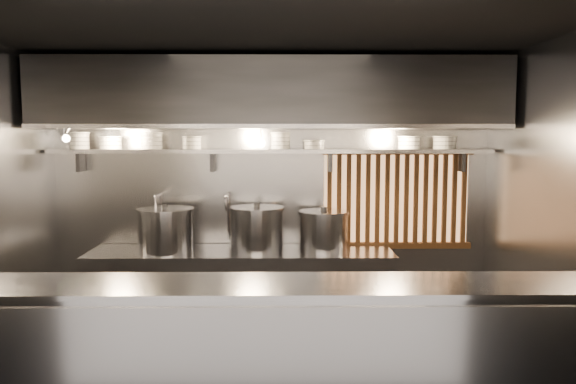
{
  "coord_description": "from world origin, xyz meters",
  "views": [
    {
      "loc": [
        0.11,
        -4.35,
        2.04
      ],
      "look_at": [
        0.16,
        0.55,
        1.54
      ],
      "focal_mm": 35.0,
      "sensor_mm": 36.0,
      "label": 1
    }
  ],
  "objects_px": {
    "stock_pot_right": "(324,230)",
    "heat_lamp": "(64,132)",
    "stock_pot_mid": "(257,228)",
    "stock_pot_left": "(166,230)",
    "pendant_bulb": "(261,143)"
  },
  "relations": [
    {
      "from": "stock_pot_right",
      "to": "stock_pot_left",
      "type": "bearing_deg",
      "value": -176.84
    },
    {
      "from": "heat_lamp",
      "to": "stock_pot_mid",
      "type": "height_order",
      "value": "heat_lamp"
    },
    {
      "from": "stock_pot_mid",
      "to": "stock_pot_right",
      "type": "bearing_deg",
      "value": -0.05
    },
    {
      "from": "pendant_bulb",
      "to": "stock_pot_mid",
      "type": "distance_m",
      "value": 0.85
    },
    {
      "from": "stock_pot_right",
      "to": "heat_lamp",
      "type": "bearing_deg",
      "value": -172.55
    },
    {
      "from": "stock_pot_left",
      "to": "stock_pot_right",
      "type": "distance_m",
      "value": 1.56
    },
    {
      "from": "stock_pot_mid",
      "to": "pendant_bulb",
      "type": "bearing_deg",
      "value": 37.53
    },
    {
      "from": "pendant_bulb",
      "to": "stock_pot_left",
      "type": "xyz_separation_m",
      "value": [
        -0.93,
        -0.12,
        -0.85
      ]
    },
    {
      "from": "stock_pot_left",
      "to": "stock_pot_mid",
      "type": "distance_m",
      "value": 0.89
    },
    {
      "from": "pendant_bulb",
      "to": "stock_pot_left",
      "type": "bearing_deg",
      "value": -172.73
    },
    {
      "from": "stock_pot_mid",
      "to": "stock_pot_right",
      "type": "xyz_separation_m",
      "value": [
        0.67,
        -0.0,
        -0.02
      ]
    },
    {
      "from": "heat_lamp",
      "to": "stock_pot_mid",
      "type": "distance_m",
      "value": 2.02
    },
    {
      "from": "stock_pot_right",
      "to": "pendant_bulb",
      "type": "bearing_deg",
      "value": 176.95
    },
    {
      "from": "stock_pot_right",
      "to": "stock_pot_mid",
      "type": "bearing_deg",
      "value": 179.95
    },
    {
      "from": "stock_pot_left",
      "to": "heat_lamp",
      "type": "bearing_deg",
      "value": -165.08
    }
  ]
}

